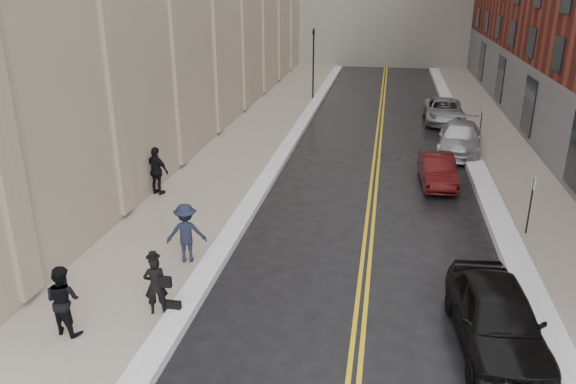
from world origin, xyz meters
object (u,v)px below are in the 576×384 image
at_px(car_silver_far, 444,111).
at_px(pedestrian_b, 186,233).
at_px(pedestrian_main, 156,285).
at_px(pedestrian_a, 63,300).
at_px(car_maroon, 437,170).
at_px(pedestrian_c, 157,171).
at_px(car_silver_near, 460,138).
at_px(car_black, 497,317).

distance_m(car_silver_far, pedestrian_b, 22.96).
distance_m(pedestrian_main, pedestrian_a, 2.25).
distance_m(car_maroon, pedestrian_c, 11.98).
bearing_deg(car_silver_far, pedestrian_c, -128.70).
bearing_deg(pedestrian_c, car_silver_near, -126.25).
xyz_separation_m(car_black, car_silver_far, (0.61, 23.61, -0.10)).
distance_m(car_maroon, car_silver_near, 5.36).
relative_size(car_silver_near, pedestrian_b, 2.72).
height_order(car_silver_near, pedestrian_b, pedestrian_b).
height_order(car_silver_near, pedestrian_a, pedestrian_a).
relative_size(car_black, car_maroon, 1.21).
bearing_deg(pedestrian_b, car_silver_far, -130.24).
relative_size(car_silver_near, pedestrian_main, 3.15).
height_order(car_maroon, pedestrian_a, pedestrian_a).
distance_m(car_maroon, pedestrian_a, 16.50).
relative_size(car_maroon, pedestrian_c, 1.97).
xyz_separation_m(car_maroon, pedestrian_main, (-8.00, -11.98, 0.33)).
bearing_deg(car_maroon, car_silver_far, 80.89).
bearing_deg(car_silver_far, pedestrian_main, -110.75).
xyz_separation_m(car_maroon, car_silver_near, (1.46, 5.15, 0.11)).
height_order(car_maroon, pedestrian_main, pedestrian_main).
bearing_deg(pedestrian_main, car_silver_near, -140.21).
relative_size(car_silver_far, pedestrian_a, 2.80).
xyz_separation_m(car_maroon, pedestrian_b, (-8.22, -9.03, 0.46)).
height_order(car_silver_far, pedestrian_c, pedestrian_c).
bearing_deg(pedestrian_b, car_black, 147.09).
bearing_deg(car_black, pedestrian_a, -176.18).
relative_size(car_silver_far, pedestrian_main, 3.11).
relative_size(car_maroon, pedestrian_a, 2.15).
xyz_separation_m(car_maroon, car_silver_far, (1.19, 11.91, 0.07)).
bearing_deg(car_black, pedestrian_main, 177.55).
xyz_separation_m(car_maroon, pedestrian_c, (-11.40, -3.65, 0.50)).
distance_m(car_silver_far, pedestrian_c, 20.02).
relative_size(car_black, car_silver_far, 0.93).
xyz_separation_m(car_black, pedestrian_c, (-11.98, 8.05, 0.34)).
xyz_separation_m(car_black, pedestrian_b, (-8.80, 2.66, 0.30)).
bearing_deg(car_silver_near, car_silver_far, 99.51).
height_order(car_black, car_silver_near, car_black).
relative_size(car_maroon, pedestrian_b, 2.06).
bearing_deg(pedestrian_main, pedestrian_b, -107.12).
bearing_deg(pedestrian_main, car_black, 160.61).
height_order(car_maroon, pedestrian_c, pedestrian_c).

